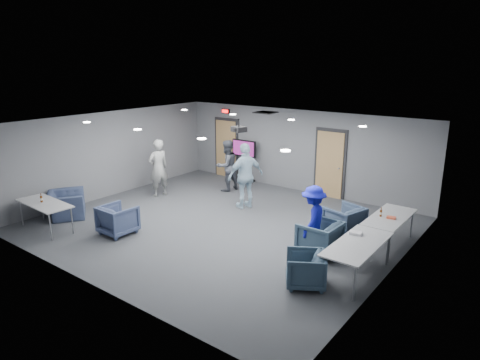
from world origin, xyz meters
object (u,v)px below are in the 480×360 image
Objects in this scene: chair_right_b at (319,238)px; table_right_b at (358,245)px; chair_right_c at (305,269)px; chair_front_a at (118,220)px; bottle_front at (41,199)px; bottle_right at (381,213)px; person_a at (158,168)px; table_front_left at (45,204)px; projector at (239,129)px; person_c at (246,176)px; person_d at (313,219)px; chair_front_b at (66,204)px; table_right_a at (390,218)px; tv_stand at (244,158)px; chair_right_a at (344,221)px; person_b at (227,166)px.

chair_right_b is 0.44× the size of table_right_b.
chair_front_a reaches higher than chair_right_c.
bottle_front reaches higher than bottle_right.
person_a reaches higher than chair_right_c.
table_front_left is 4.04× the size of projector.
person_d is at bearing 87.67° from person_c.
table_front_left is (-3.07, -4.51, -0.29)m from person_c.
table_right_b is 1.10× the size of table_front_left.
person_a is 6.94m from chair_right_c.
person_a reaches higher than person_d.
person_a is 2.99m from person_c.
person_a reaches higher than chair_front_b.
person_c is at bearing -127.24° from person_d.
table_right_a is (5.67, 3.38, 0.31)m from chair_front_a.
chair_front_b is 4.80× the size of bottle_right.
bottle_front is at bearing -10.65° from person_c.
chair_front_b is 0.71× the size of tv_stand.
person_c reaches higher than chair_right_b.
table_right_b is (4.31, -2.08, -0.28)m from person_c.
person_d is 1.42m from table_right_b.
person_d is at bearing -4.19° from projector.
table_right_a is 8.64m from bottle_front.
chair_right_a is at bearing -118.43° from chair_front_b.
person_d is (4.53, -2.52, -0.08)m from person_b.
table_front_left is at bearing -110.81° from projector.
chair_front_b is 8.01m from table_right_b.
tv_stand is at bearing -125.82° from chair_right_b.
person_d is 1.80× the size of chair_right_b.
tv_stand is (-4.72, 3.75, 0.09)m from person_d.
bottle_front is at bearing 8.74° from person_a.
bottle_right is (5.50, 3.25, 0.44)m from chair_front_a.
tv_stand is at bearing -139.03° from person_d.
bottle_front is at bearing -74.53° from person_d.
chair_right_a is at bearing 160.63° from person_d.
table_right_b is 4.89m from projector.
table_right_b is 7.86m from bottle_front.
person_a is at bearing 90.20° from table_front_left.
chair_front_a is 1.89× the size of projector.
bottle_right is at bearing 88.22° from person_b.
projector reaches higher than table_front_left.
table_right_b is 7.77m from table_front_left.
person_d reaches higher than chair_right_b.
tv_stand is 3.47× the size of projector.
person_b is at bearing 155.76° from person_a.
chair_front_b is (-7.20, -0.64, 0.01)m from chair_right_c.
chair_right_a is 7.58m from chair_front_b.
person_c reaches higher than table_front_left.
chair_front_a is at bearing -149.44° from bottle_right.
projector reaches higher than chair_front_b.
bottle_front is (-6.39, -2.95, 0.43)m from chair_right_b.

